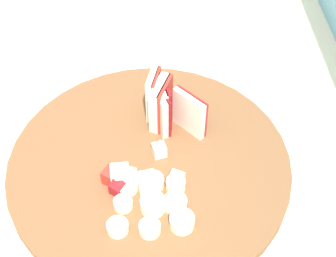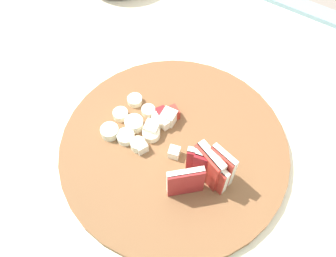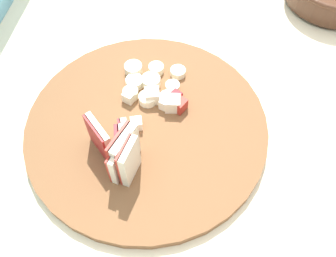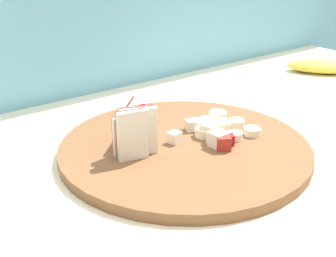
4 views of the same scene
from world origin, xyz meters
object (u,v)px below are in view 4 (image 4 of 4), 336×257
(banana_slice_rows, at_px, (219,127))
(apple_dice_pile, at_px, (210,137))
(apple_wedge_fan, at_px, (136,131))
(cutting_board, at_px, (185,149))
(banana_peel, at_px, (321,67))

(banana_slice_rows, bearing_deg, apple_dice_pile, -150.40)
(apple_wedge_fan, relative_size, apple_dice_pile, 0.77)
(apple_dice_pile, height_order, banana_slice_rows, apple_dice_pile)
(apple_wedge_fan, height_order, apple_dice_pile, apple_wedge_fan)
(cutting_board, xyz_separation_m, banana_peel, (0.49, 0.13, 0.01))
(banana_peel, bearing_deg, apple_wedge_fan, -168.67)
(apple_wedge_fan, bearing_deg, banana_slice_rows, -6.88)
(banana_peel, bearing_deg, apple_dice_pile, -161.89)
(banana_peel, bearing_deg, banana_slice_rows, -163.05)
(banana_slice_rows, relative_size, banana_peel, 0.68)
(cutting_board, xyz_separation_m, banana_slice_rows, (0.07, 0.00, 0.01))
(apple_dice_pile, relative_size, banana_peel, 0.70)
(cutting_board, relative_size, banana_peel, 2.45)
(apple_wedge_fan, distance_m, banana_slice_rows, 0.14)
(apple_wedge_fan, xyz_separation_m, apple_dice_pile, (0.10, -0.04, -0.02))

